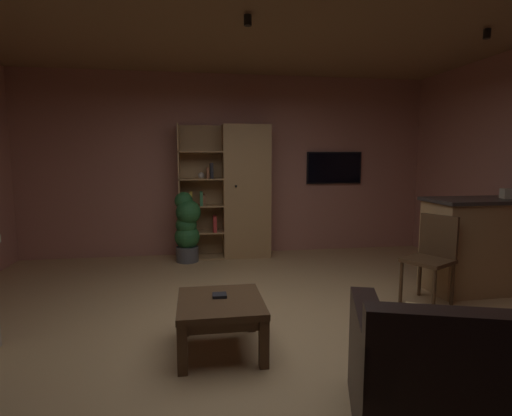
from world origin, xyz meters
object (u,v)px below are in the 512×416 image
(coffee_table, at_px, (221,310))
(wall_mounted_tv, at_px, (334,168))
(dining_chair, at_px, (432,253))
(table_book_0, at_px, (220,295))
(kitchen_bar_counter, at_px, (486,244))
(bookshelf_cabinet, at_px, (240,192))
(tissue_box, at_px, (507,194))
(potted_floor_plant, at_px, (187,226))

(coffee_table, xyz_separation_m, wall_mounted_tv, (2.07, 3.18, 1.02))
(dining_chair, xyz_separation_m, wall_mounted_tv, (-0.19, 2.47, 0.82))
(table_book_0, xyz_separation_m, wall_mounted_tv, (2.07, 3.11, 0.93))
(kitchen_bar_counter, height_order, wall_mounted_tv, wall_mounted_tv)
(table_book_0, xyz_separation_m, dining_chair, (2.26, 0.64, 0.10))
(bookshelf_cabinet, height_order, coffee_table, bookshelf_cabinet)
(coffee_table, distance_m, wall_mounted_tv, 3.93)
(bookshelf_cabinet, distance_m, kitchen_bar_counter, 3.31)
(bookshelf_cabinet, height_order, tissue_box, bookshelf_cabinet)
(potted_floor_plant, bearing_deg, tissue_box, -27.25)
(coffee_table, bearing_deg, kitchen_bar_counter, 17.36)
(coffee_table, bearing_deg, bookshelf_cabinet, 80.32)
(dining_chair, bearing_deg, tissue_box, 12.30)
(table_book_0, bearing_deg, dining_chair, 15.77)
(coffee_table, height_order, potted_floor_plant, potted_floor_plant)
(kitchen_bar_counter, xyz_separation_m, tissue_box, (0.19, -0.04, 0.58))
(tissue_box, relative_size, dining_chair, 0.13)
(kitchen_bar_counter, relative_size, tissue_box, 11.45)
(table_book_0, relative_size, dining_chair, 0.12)
(kitchen_bar_counter, relative_size, table_book_0, 12.27)
(dining_chair, bearing_deg, table_book_0, -164.23)
(coffee_table, distance_m, potted_floor_plant, 2.80)
(potted_floor_plant, distance_m, wall_mounted_tv, 2.54)
(bookshelf_cabinet, bearing_deg, tissue_box, -36.28)
(table_book_0, relative_size, potted_floor_plant, 0.11)
(kitchen_bar_counter, height_order, tissue_box, tissue_box)
(bookshelf_cabinet, xyz_separation_m, coffee_table, (-0.51, -2.97, -0.66))
(potted_floor_plant, bearing_deg, coffee_table, -83.85)
(tissue_box, bearing_deg, wall_mounted_tv, 118.33)
(bookshelf_cabinet, xyz_separation_m, table_book_0, (-0.51, -2.90, -0.57))
(dining_chair, relative_size, wall_mounted_tv, 1.01)
(coffee_table, relative_size, dining_chair, 0.76)
(wall_mounted_tv, bearing_deg, dining_chair, -85.72)
(bookshelf_cabinet, distance_m, tissue_box, 3.45)
(dining_chair, distance_m, potted_floor_plant, 3.29)
(dining_chair, height_order, wall_mounted_tv, wall_mounted_tv)
(dining_chair, height_order, potted_floor_plant, potted_floor_plant)
(kitchen_bar_counter, distance_m, table_book_0, 3.23)
(kitchen_bar_counter, distance_m, potted_floor_plant, 3.85)
(coffee_table, distance_m, table_book_0, 0.12)
(kitchen_bar_counter, bearing_deg, bookshelf_cabinet, 142.34)
(tissue_box, bearing_deg, potted_floor_plant, 152.75)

